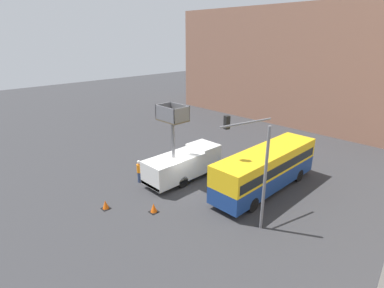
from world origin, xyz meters
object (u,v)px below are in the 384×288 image
Objects in this scene: traffic_light_pole at (251,154)px; traffic_cone_near_truck at (154,208)px; traffic_cone_mid_road at (106,205)px; city_bus at (266,167)px; road_worker_near_truck at (139,171)px; utility_truck at (184,162)px; road_worker_directing at (238,183)px.

traffic_light_pole is 9.98× the size of traffic_cone_near_truck.
traffic_cone_near_truck is 3.35m from traffic_cone_mid_road.
traffic_cone_mid_road is (-6.03, -10.08, -1.58)m from city_bus.
traffic_cone_near_truck is at bearing 137.00° from city_bus.
city_bus is 9.87m from road_worker_near_truck.
utility_truck is 3.55× the size of road_worker_near_truck.
road_worker_directing is (-2.19, 1.95, -3.52)m from traffic_light_pole.
road_worker_near_truck reaches higher than road_worker_directing.
road_worker_near_truck reaches higher than traffic_cone_near_truck.
traffic_light_pole is 4.58m from road_worker_directing.
traffic_light_pole is at bearing 1.30° from road_worker_near_truck.
traffic_cone_near_truck is (-2.44, -5.95, -0.60)m from road_worker_directing.
traffic_cone_near_truck is (-3.41, -7.99, -1.57)m from city_bus.
utility_truck is at bearing 99.48° from city_bus.
road_worker_near_truck reaches higher than traffic_cone_mid_road.
road_worker_near_truck is at bearing 108.64° from city_bus.
road_worker_directing is (4.69, 1.14, -0.56)m from utility_truck.
traffic_light_pole is 7.37m from traffic_cone_near_truck.
utility_truck is 4.86m from road_worker_directing.
road_worker_near_truck is 4.34m from traffic_cone_mid_road.
traffic_light_pole is 3.42× the size of road_worker_near_truck.
traffic_cone_mid_road is (-7.25, -6.08, -4.12)m from traffic_light_pole.
road_worker_directing is 9.52m from traffic_cone_mid_road.
city_bus is 2.45m from road_worker_directing.
utility_truck is 10.66× the size of traffic_cone_mid_road.
traffic_light_pole is at bearing 82.60° from road_worker_directing.
traffic_light_pole is (6.88, -0.81, 2.96)m from utility_truck.
road_worker_directing is at bearing 138.29° from traffic_light_pole.
road_worker_directing reaches higher than traffic_cone_near_truck.
road_worker_near_truck is at bearing -24.40° from road_worker_directing.
traffic_light_pole is 9.80m from road_worker_near_truck.
road_worker_directing is at bearing 13.70° from utility_truck.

